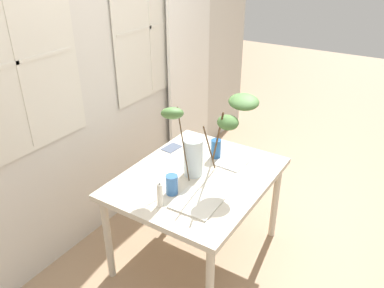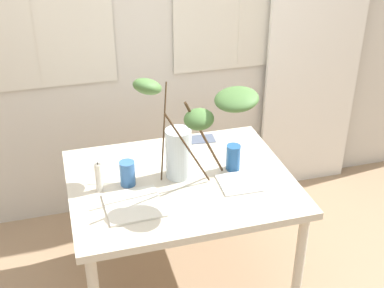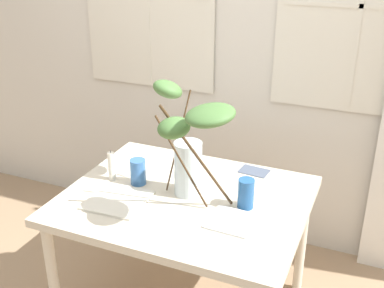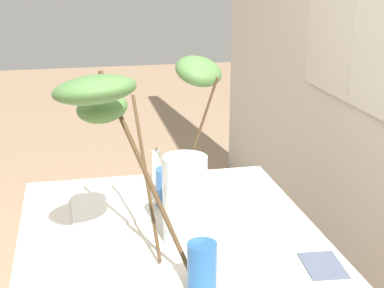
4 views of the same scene
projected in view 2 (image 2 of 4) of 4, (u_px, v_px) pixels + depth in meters
ground at (182, 281)px, 3.08m from camera, size 14.00×14.00×0.00m
back_wall_with_windows at (141, 12)px, 3.20m from camera, size 5.05×0.14×2.75m
curtain_sheer_side at (320, 16)px, 3.43m from camera, size 0.70×0.03×2.58m
dining_table at (181, 191)px, 2.76m from camera, size 1.17×0.94×0.73m
vase_with_branches at (189, 131)px, 2.55m from camera, size 0.59×0.58×0.59m
drinking_glass_blue_left at (127, 173)px, 2.65m from camera, size 0.08×0.08×0.13m
drinking_glass_blue_right at (233, 157)px, 2.78m from camera, size 0.08×0.08×0.14m
plate_square_left at (134, 205)px, 2.52m from camera, size 0.28×0.28×0.01m
plate_square_right at (239, 183)px, 2.69m from camera, size 0.21×0.21×0.01m
napkin_folded at (202, 139)px, 3.11m from camera, size 0.16×0.12×0.00m
pillar_candle at (99, 177)px, 2.60m from camera, size 0.04×0.04×0.17m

